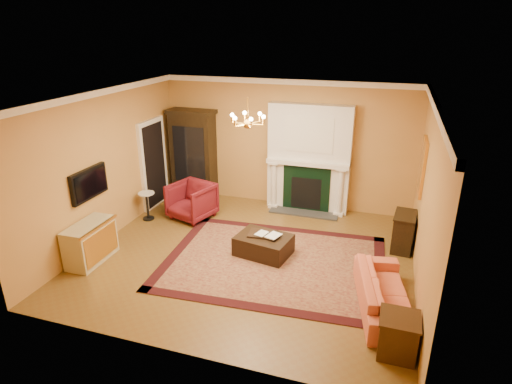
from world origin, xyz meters
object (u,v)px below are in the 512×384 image
at_px(end_table, 398,336).
at_px(leather_ottoman, 264,245).
at_px(commode, 90,242).
at_px(wingback_armchair, 192,199).
at_px(console_table, 403,233).
at_px(china_cabinet, 194,156).
at_px(pedestal_table, 147,204).
at_px(coral_sofa, 385,288).

xyz_separation_m(end_table, leather_ottoman, (-2.46, 2.01, -0.08)).
xyz_separation_m(commode, end_table, (5.45, -0.82, -0.10)).
xyz_separation_m(wingback_armchair, leather_ottoman, (2.04, -1.12, -0.25)).
bearing_deg(console_table, commode, -152.68).
xyz_separation_m(commode, leather_ottoman, (2.99, 1.20, -0.17)).
relative_size(wingback_armchair, leather_ottoman, 0.91).
bearing_deg(wingback_armchair, end_table, -17.63).
height_order(wingback_armchair, console_table, wingback_armchair).
relative_size(end_table, console_table, 0.78).
bearing_deg(wingback_armchair, leather_ottoman, -11.53).
height_order(china_cabinet, commode, china_cabinet).
bearing_deg(end_table, pedestal_table, 153.17).
bearing_deg(pedestal_table, coral_sofa, -18.68).
relative_size(pedestal_table, leather_ottoman, 0.65).
bearing_deg(leather_ottoman, pedestal_table, 176.36).
distance_m(pedestal_table, coral_sofa, 5.50).
xyz_separation_m(china_cabinet, leather_ottoman, (2.54, -2.35, -0.86)).
height_order(china_cabinet, wingback_armchair, china_cabinet).
height_order(commode, coral_sofa, commode).
relative_size(coral_sofa, end_table, 3.38).
height_order(china_cabinet, pedestal_table, china_cabinet).
distance_m(coral_sofa, console_table, 2.08).
relative_size(china_cabinet, coral_sofa, 1.13).
distance_m(wingback_armchair, commode, 2.50).
distance_m(china_cabinet, console_table, 5.28).
height_order(commode, end_table, commode).
bearing_deg(pedestal_table, console_table, 3.15).
relative_size(coral_sofa, leather_ottoman, 1.89).
relative_size(coral_sofa, console_table, 2.62).
xyz_separation_m(china_cabinet, end_table, (5.01, -4.36, -0.79)).
height_order(console_table, leather_ottoman, console_table).
bearing_deg(coral_sofa, console_table, -18.81).
height_order(pedestal_table, leather_ottoman, pedestal_table).
bearing_deg(coral_sofa, china_cabinet, 43.35).
bearing_deg(end_table, commode, 171.48).
xyz_separation_m(wingback_armchair, console_table, (4.57, -0.09, -0.09)).
xyz_separation_m(end_table, console_table, (0.06, 3.04, 0.08)).
bearing_deg(coral_sofa, pedestal_table, 59.84).
bearing_deg(wingback_armchair, china_cabinet, 129.25).
height_order(china_cabinet, leather_ottoman, china_cabinet).
distance_m(coral_sofa, end_table, 1.00).
distance_m(pedestal_table, commode, 1.92).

